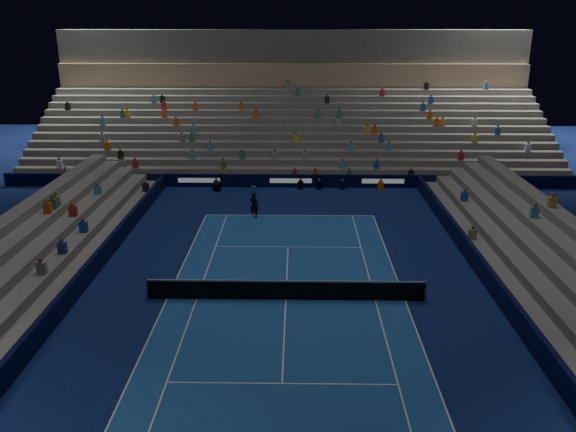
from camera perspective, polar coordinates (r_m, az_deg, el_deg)
The scene contains 9 objects.
ground at distance 26.66m, azimuth -0.22°, elevation -8.32°, with size 90.00×90.00×0.00m, color #0D1A51.
court_surface at distance 26.66m, azimuth -0.22°, elevation -8.31°, with size 10.97×23.77×0.01m, color #1B4C99.
sponsor_barrier_far at distance 43.77m, azimuth 0.28°, elevation 3.51°, with size 44.00×0.25×1.00m, color black.
sponsor_barrier_east at distance 27.98m, azimuth 20.22°, elevation -7.06°, with size 0.25×37.00×1.00m, color black.
sponsor_barrier_west at distance 28.33m, azimuth -20.39°, elevation -6.75°, with size 0.25×37.00×1.00m, color black.
grandstand_main at distance 52.32m, azimuth 0.41°, elevation 9.33°, with size 44.00×15.20×11.20m.
tennis_net at distance 26.43m, azimuth -0.22°, elevation -7.35°, with size 12.90×0.10×1.10m.
tennis_player at distance 37.07m, azimuth -3.38°, elevation 1.13°, with size 0.62×0.41×1.70m, color black.
broadcast_camera at distance 43.23m, azimuth -7.05°, elevation 2.92°, with size 0.53×0.95×0.62m.
Camera 1 is at (0.50, -23.65, 12.30)m, focal length 35.77 mm.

